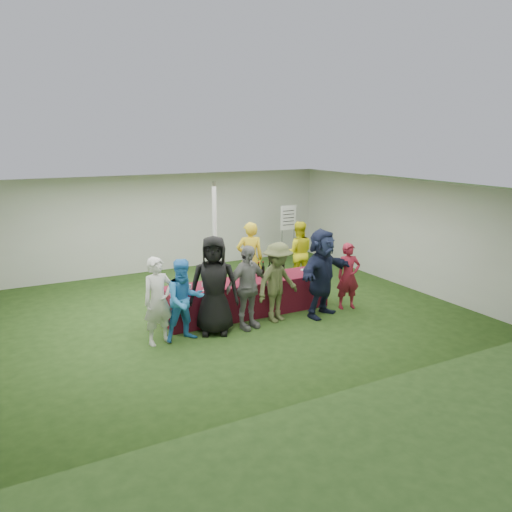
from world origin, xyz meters
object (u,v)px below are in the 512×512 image
customer_3 (247,287)px  customer_6 (348,276)px  staff_back (298,253)px  wine_list_sign (288,222)px  staff_pourer (250,259)px  customer_2 (214,285)px  dump_bucket (316,269)px  customer_1 (185,300)px  serving_table (248,297)px  customer_4 (278,282)px  customer_0 (158,301)px  customer_5 (322,273)px

customer_3 → customer_6: bearing=-11.4°
staff_back → customer_6: staff_back is taller
wine_list_sign → customer_6: size_ratio=1.23×
staff_back → customer_6: (-0.05, -2.12, -0.08)m
staff_pourer → customer_2: customer_2 is taller
dump_bucket → customer_6: bearing=-41.4°
staff_back → customer_1: size_ratio=1.05×
customer_2 → serving_table: bearing=57.1°
wine_list_sign → staff_back: size_ratio=1.11×
dump_bucket → customer_2: 2.66m
customer_2 → customer_4: 1.39m
wine_list_sign → customer_4: (-2.46, -3.63, -0.49)m
serving_table → customer_1: 1.86m
dump_bucket → customer_0: size_ratio=0.16×
wine_list_sign → customer_3: 4.89m
serving_table → dump_bucket: 1.66m
customer_0 → customer_4: (2.48, -0.02, 0.01)m
wine_list_sign → customer_0: wine_list_sign is taller
customer_2 → customer_0: bearing=-155.7°
customer_1 → customer_5: 2.99m
serving_table → customer_2: size_ratio=1.88×
staff_back → customer_3: customer_3 is taller
serving_table → customer_6: bearing=-18.2°
wine_list_sign → customer_1: size_ratio=1.16×
staff_pourer → customer_2: (-1.70, -1.82, 0.07)m
wine_list_sign → staff_back: bearing=-112.5°
customer_2 → customer_4: customer_2 is taller
staff_back → customer_0: size_ratio=1.00×
wine_list_sign → customer_5: size_ratio=0.96×
customer_2 → customer_6: bearing=24.2°
dump_bucket → staff_pourer: (-0.93, 1.39, 0.04)m
staff_back → customer_1: (-3.83, -2.14, -0.04)m
customer_1 → customer_5: customer_5 is taller
staff_pourer → customer_6: 2.38m
customer_0 → customer_6: size_ratio=1.11×
staff_back → customer_5: customer_5 is taller
customer_4 → customer_0: bearing=163.2°
staff_back → serving_table: bearing=57.9°
staff_back → customer_1: bearing=53.8°
wine_list_sign → customer_0: size_ratio=1.11×
serving_table → customer_6: (2.12, -0.70, 0.36)m
customer_5 → dump_bucket: bearing=45.1°
dump_bucket → staff_pourer: size_ratio=0.14×
customer_1 → customer_5: bearing=-3.5°
wine_list_sign → staff_pourer: size_ratio=1.02×
customer_4 → customer_1: bearing=165.2°
serving_table → staff_back: (2.17, 1.42, 0.44)m
wine_list_sign → customer_3: wine_list_sign is taller
wine_list_sign → dump_bucket: bearing=-111.1°
wine_list_sign → customer_4: size_ratio=1.09×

